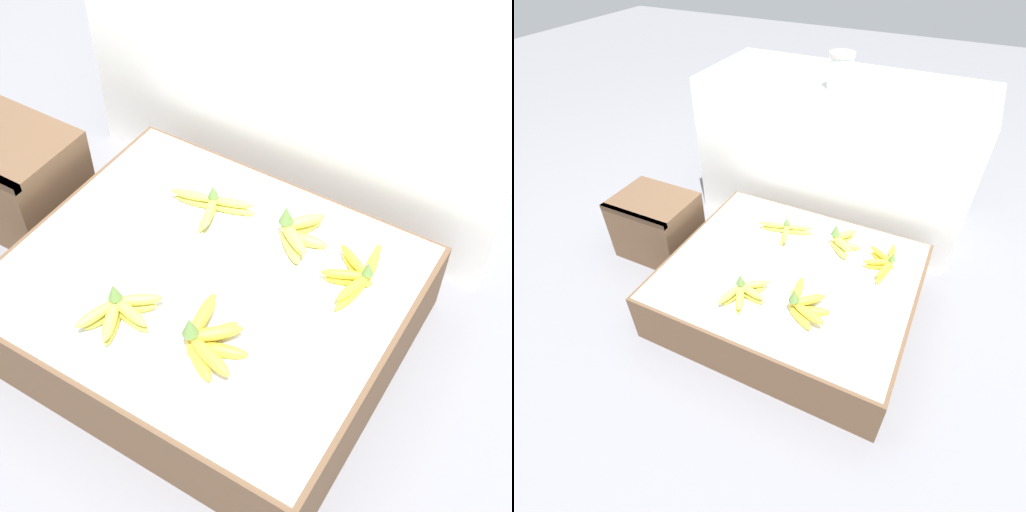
{
  "view_description": "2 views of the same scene",
  "coord_description": "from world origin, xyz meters",
  "views": [
    {
      "loc": [
        0.7,
        -0.9,
        1.56
      ],
      "look_at": [
        0.07,
        0.11,
        0.23
      ],
      "focal_mm": 50.0,
      "sensor_mm": 36.0,
      "label": 1
    },
    {
      "loc": [
        0.43,
        -1.06,
        1.31
      ],
      "look_at": [
        -0.1,
        0.01,
        0.25
      ],
      "focal_mm": 28.0,
      "sensor_mm": 36.0,
      "label": 2
    }
  ],
  "objects": [
    {
      "name": "ground_plane",
      "position": [
        0.0,
        0.0,
        0.0
      ],
      "size": [
        10.0,
        10.0,
        0.0
      ],
      "primitive_type": "plane",
      "color": "slate"
    },
    {
      "name": "display_platform",
      "position": [
        0.0,
        0.0,
        0.11
      ],
      "size": [
        0.96,
        0.82,
        0.22
      ],
      "color": "brown",
      "rests_on": "ground_plane"
    },
    {
      "name": "back_vendor_table",
      "position": [
        -0.1,
        0.78,
        0.35
      ],
      "size": [
        1.32,
        0.56,
        0.7
      ],
      "color": "white",
      "rests_on": "ground_plane"
    },
    {
      "name": "wooden_crate",
      "position": [
        -0.73,
        0.07,
        0.15
      ],
      "size": [
        0.35,
        0.29,
        0.3
      ],
      "color": "brown",
      "rests_on": "ground_plane"
    },
    {
      "name": "banana_bunch_front_midleft",
      "position": [
        -0.09,
        -0.22,
        0.26
      ],
      "size": [
        0.15,
        0.19,
        0.1
      ],
      "color": "gold",
      "rests_on": "display_platform"
    },
    {
      "name": "banana_bunch_front_midright",
      "position": [
        0.12,
        -0.17,
        0.26
      ],
      "size": [
        0.18,
        0.2,
        0.11
      ],
      "color": "gold",
      "rests_on": "display_platform"
    },
    {
      "name": "banana_bunch_middle_midleft",
      "position": [
        -0.11,
        0.19,
        0.25
      ],
      "size": [
        0.24,
        0.15,
        0.09
      ],
      "color": "gold",
      "rests_on": "display_platform"
    },
    {
      "name": "banana_bunch_middle_midright",
      "position": [
        0.13,
        0.22,
        0.26
      ],
      "size": [
        0.14,
        0.18,
        0.11
      ],
      "color": "#DBCC4C",
      "rests_on": "display_platform"
    },
    {
      "name": "banana_bunch_middle_right",
      "position": [
        0.32,
        0.18,
        0.25
      ],
      "size": [
        0.13,
        0.23,
        0.09
      ],
      "color": "yellow",
      "rests_on": "display_platform"
    },
    {
      "name": "glass_jar",
      "position": [
        -0.09,
        0.66,
        0.78
      ],
      "size": [
        0.11,
        0.11,
        0.15
      ],
      "color": "silver",
      "rests_on": "back_vendor_table"
    },
    {
      "name": "foam_tray_white",
      "position": [
        -0.42,
        0.65,
        0.71
      ],
      "size": [
        0.24,
        0.14,
        0.02
      ],
      "color": "white",
      "rests_on": "back_vendor_table"
    }
  ]
}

